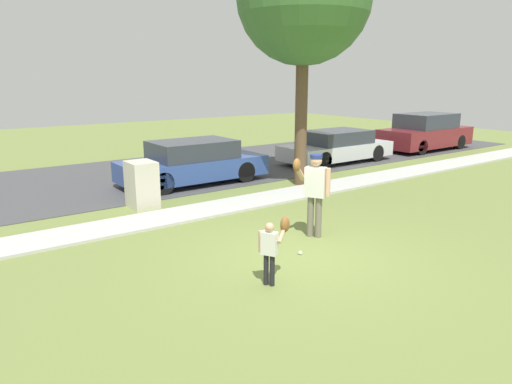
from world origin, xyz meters
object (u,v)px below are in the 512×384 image
Objects in this scene: baseball at (300,253)px; parked_suv_maroon at (425,133)px; utility_cabinet at (142,185)px; parked_sedan_silver at (336,147)px; parked_wagon_blue at (193,163)px; person_adult at (314,187)px; person_child at (273,243)px.

parked_suv_maroon is at bearing 26.07° from baseball.
utility_cabinet is 8.76m from parked_sedan_silver.
parked_wagon_blue reaches higher than baseball.
utility_cabinet is 0.25× the size of parked_suv_maroon.
parked_suv_maroon is at bearing 179.37° from parked_sedan_silver.
person_adult is 1.46× the size of utility_cabinet.
person_adult reaches higher than person_child.
parked_sedan_silver is at bearing 8.72° from person_child.
person_adult reaches higher than parked_wagon_blue.
utility_cabinet is at bearing 11.00° from parked_sedan_silver.
parked_sedan_silver is (7.53, 6.50, 0.58)m from baseball.
person_adult reaches higher than parked_suv_maroon.
utility_cabinet is at bearing 102.53° from baseball.
parked_wagon_blue is at bearing 34.81° from utility_cabinet.
utility_cabinet is 14.32m from parked_suv_maroon.
utility_cabinet is (-1.07, 4.83, 0.55)m from baseball.
person_adult is 0.38× the size of parked_wagon_blue.
baseball is 6.61m from parked_wagon_blue.
person_adult is 2.44m from person_child.
person_adult is at bearing 41.51° from parked_sedan_silver.
parked_suv_maroon reaches higher than person_child.
parked_wagon_blue is 0.98× the size of parked_sedan_silver.
parked_suv_maroon is (14.34, 7.12, 0.09)m from person_child.
utility_cabinet reaches higher than baseball.
person_adult is at bearing -65.47° from utility_cabinet.
parked_sedan_silver is 5.63m from parked_suv_maroon.
person_child is 7.55m from parked_wagon_blue.
person_adult reaches higher than utility_cabinet.
parked_sedan_silver is at bearing -0.63° from parked_suv_maroon.
parked_suv_maroon reaches higher than parked_wagon_blue.
person_child is at bearing 71.05° from parked_wagon_blue.
utility_cabinet is 0.26× the size of parked_wagon_blue.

